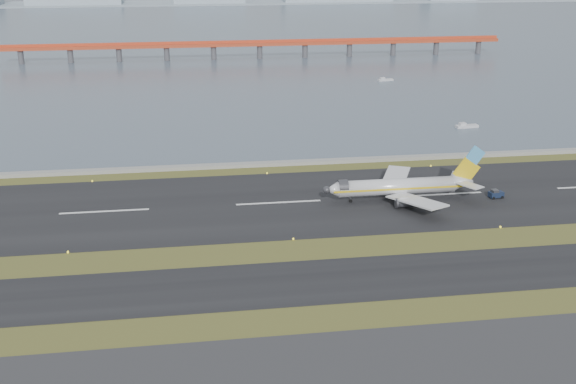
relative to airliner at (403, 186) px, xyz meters
name	(u,v)px	position (x,y,z in m)	size (l,w,h in m)	color
ground	(299,255)	(-29.29, -27.57, -3.46)	(1000.00, 1000.00, 0.00)	#3C4619
taxiway_strip	(310,282)	(-29.29, -39.57, -3.41)	(1000.00, 18.00, 0.10)	black
runway_strip	(279,203)	(-29.29, 2.43, -3.41)	(1000.00, 45.00, 0.10)	black
seawall	(264,164)	(-29.29, 32.43, -2.96)	(1000.00, 2.50, 1.00)	gray
bay_water	(205,19)	(-29.29, 432.43, -3.46)	(1400.00, 800.00, 1.30)	#455163
red_pier	(260,45)	(-9.29, 222.43, 3.82)	(260.00, 5.00, 10.20)	#BB3E20
airliner	(403,186)	(0.00, 0.00, 0.00)	(38.52, 32.89, 12.80)	silver
pushback_tug	(496,194)	(22.59, -1.86, -2.41)	(3.62, 2.42, 2.17)	#141F38
workboat_near	(466,126)	(41.63, 64.96, -2.88)	(7.78, 3.15, 1.84)	silver
workboat_far	(385,80)	(38.24, 150.83, -2.94)	(7.05, 3.22, 1.65)	silver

